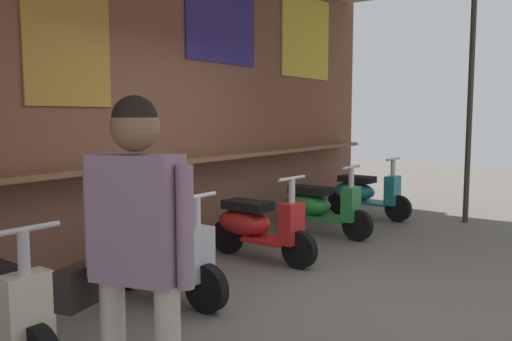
# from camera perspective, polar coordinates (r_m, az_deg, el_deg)

# --- Properties ---
(ground_plane) EXTENTS (28.36, 28.36, 0.00)m
(ground_plane) POSITION_cam_1_polar(r_m,az_deg,el_deg) (4.82, 5.50, -13.52)
(ground_plane) COLOR #605B54
(market_stall_facade) EXTENTS (10.13, 2.61, 3.70)m
(market_stall_facade) POSITION_cam_1_polar(r_m,az_deg,el_deg) (5.69, -11.09, 10.56)
(market_stall_facade) COLOR brown
(market_stall_facade) RESTS_ON ground_plane
(scooter_silver) EXTENTS (0.46, 1.40, 0.97)m
(scooter_silver) POSITION_cam_1_polar(r_m,az_deg,el_deg) (4.75, -10.78, -8.99)
(scooter_silver) COLOR #B2B5BA
(scooter_silver) RESTS_ON ground_plane
(scooter_red) EXTENTS (0.48, 1.40, 0.97)m
(scooter_red) POSITION_cam_1_polar(r_m,az_deg,el_deg) (5.90, -0.01, -5.94)
(scooter_red) COLOR red
(scooter_red) RESTS_ON ground_plane
(scooter_green) EXTENTS (0.46, 1.40, 0.97)m
(scooter_green) POSITION_cam_1_polar(r_m,az_deg,el_deg) (7.13, 6.72, -3.90)
(scooter_green) COLOR #237533
(scooter_green) RESTS_ON ground_plane
(scooter_teal) EXTENTS (0.47, 1.40, 0.97)m
(scooter_teal) POSITION_cam_1_polar(r_m,az_deg,el_deg) (8.49, 11.57, -2.39)
(scooter_teal) COLOR #197075
(scooter_teal) RESTS_ON ground_plane
(shopper_with_handbag) EXTENTS (0.38, 0.67, 1.70)m
(shopper_with_handbag) POSITION_cam_1_polar(r_m,az_deg,el_deg) (2.52, -13.03, -7.18)
(shopper_with_handbag) COLOR #ADA393
(shopper_with_handbag) RESTS_ON ground_plane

